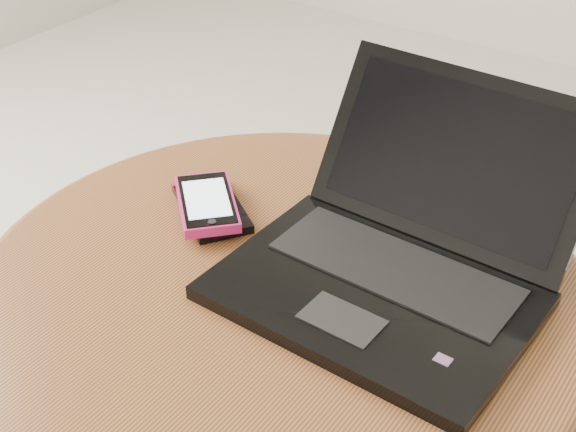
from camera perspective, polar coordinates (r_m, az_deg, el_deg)
The scene contains 4 objects.
table at distance 0.98m, azimuth -0.53°, elevation -9.67°, with size 0.69×0.69×0.55m.
laptop at distance 0.88m, azimuth 7.61°, elevation -2.63°, with size 0.33×0.34×0.19m.
phone_black at distance 1.00m, azimuth -5.36°, elevation 0.61°, with size 0.14×0.13×0.01m.
phone_pink at distance 0.99m, azimuth -5.67°, elevation 0.90°, with size 0.13×0.13×0.01m.
Camera 1 is at (0.34, -0.62, 1.10)m, focal length 51.06 mm.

